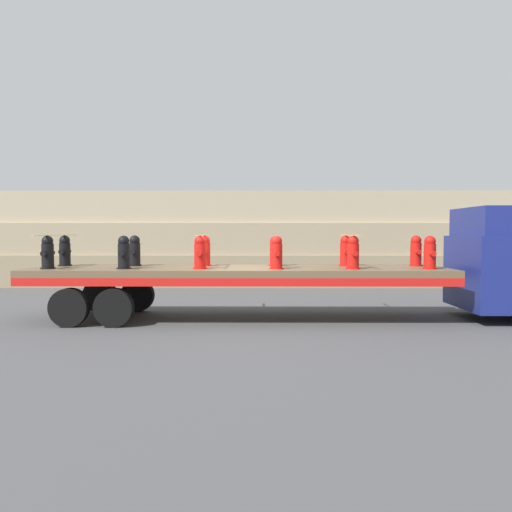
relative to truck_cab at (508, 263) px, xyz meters
The scene contains 19 objects.
ground_plane 7.20m from the truck_cab, behind, with size 120.00×120.00×0.00m, color #474749.
rock_cliff 11.37m from the truck_cab, 128.37° to the left, with size 60.00×3.30×4.01m.
truck_cab is the anchor object (origin of this frame).
flatbed_trailer 7.67m from the truck_cab, behind, with size 10.82×2.62×1.36m.
fire_hydrant_black_near_0 11.87m from the truck_cab, behind, with size 0.37×0.59×0.84m.
fire_hydrant_black_far_0 11.87m from the truck_cab, behind, with size 0.37×0.59×0.84m.
fire_hydrant_black_near_1 9.95m from the truck_cab, behind, with size 0.37×0.59×0.84m.
fire_hydrant_black_far_1 9.95m from the truck_cab, behind, with size 0.37×0.59×0.84m.
fire_hydrant_red_near_2 8.03m from the truck_cab, behind, with size 0.37×0.59×0.84m.
fire_hydrant_red_far_2 8.03m from the truck_cab, behind, with size 0.37×0.59×0.84m.
fire_hydrant_red_near_3 6.12m from the truck_cab, behind, with size 0.37×0.59×0.84m.
fire_hydrant_red_far_3 6.12m from the truck_cab, behind, with size 0.37×0.59×0.84m.
fire_hydrant_red_near_4 4.21m from the truck_cab, behind, with size 0.37×0.59×0.84m.
fire_hydrant_red_far_4 4.21m from the truck_cab, behind, with size 0.37×0.59×0.84m.
fire_hydrant_red_near_5 2.33m from the truck_cab, 166.07° to the right, with size 0.37×0.59×0.84m.
fire_hydrant_red_far_5 2.33m from the truck_cab, 166.07° to the left, with size 0.37×0.59×0.84m.
cargo_strap_rear 11.88m from the truck_cab, behind, with size 0.05×2.73×0.01m.
cargo_strap_middle 8.04m from the truck_cab, behind, with size 0.05×2.73×0.01m.
cargo_strap_front 4.23m from the truck_cab, behind, with size 0.05×2.73×0.01m.
Camera 1 is at (0.52, -13.07, 2.27)m, focal length 35.00 mm.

